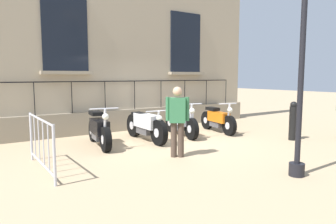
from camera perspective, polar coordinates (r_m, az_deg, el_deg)
The scene contains 9 objects.
ground_plane at distance 8.99m, azimuth 1.04°, elevation -5.25°, with size 60.00×60.00×0.00m, color tan.
building_facade at distance 11.24m, azimuth -7.19°, elevation 14.15°, with size 0.82×10.18×6.88m.
motorcycle_black at distance 8.46m, azimuth -12.31°, elevation -3.25°, with size 2.01×0.76×1.06m.
motorcycle_white at distance 8.98m, azimuth -4.05°, elevation -2.41°, with size 2.18×0.67×0.93m.
motorcycle_silver at distance 9.70m, azimuth 2.37°, elevation -1.74°, with size 2.03×0.81×1.04m.
motorcycle_orange at distance 10.44m, azimuth 8.99°, elevation -1.41°, with size 1.93×0.72×1.00m.
crowd_barrier at distance 6.53m, azimuth -21.93°, elevation -5.18°, with size 2.02×0.06×1.05m.
bollard at distance 9.71m, azimuth 21.65°, elevation -1.47°, with size 0.22×0.22×1.11m.
pedestrian_walking at distance 7.10m, azimuth 1.71°, elevation -1.09°, with size 0.39×0.44×1.60m.
Camera 1 is at (7.20, -5.05, 1.84)m, focal length 33.75 mm.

